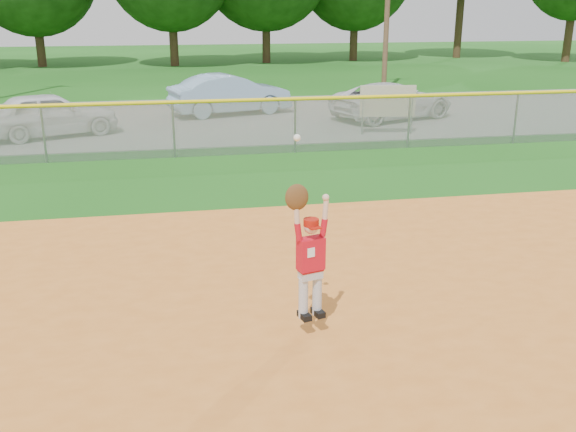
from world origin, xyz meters
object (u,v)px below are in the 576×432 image
Objects in this scene: car_white_a at (50,114)px; sponsor_sign at (388,102)px; car_white_b at (393,101)px; ballplayer at (309,252)px; car_blue at (230,94)px.

car_white_a is 10.53m from sponsor_sign.
sponsor_sign is at bearing -120.33° from car_white_a.
car_white_a is at bearing 74.76° from car_white_b.
car_white_b is 1.97× the size of ballplayer.
car_white_a is at bearing 171.15° from sponsor_sign.
car_white_b is at bearing 66.88° from ballplayer.
ballplayer reaches higher than sponsor_sign.
ballplayer is at bearing 179.04° from car_white_a.
car_blue is at bearing -83.27° from car_white_a.
ballplayer is at bearing 161.77° from car_blue.
car_white_a is 11.64m from car_white_b.
sponsor_sign reaches higher than car_white_b.
car_white_b is at bearing -125.31° from car_blue.
car_blue reaches higher than car_white_a.
car_blue is 0.98× the size of car_white_b.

